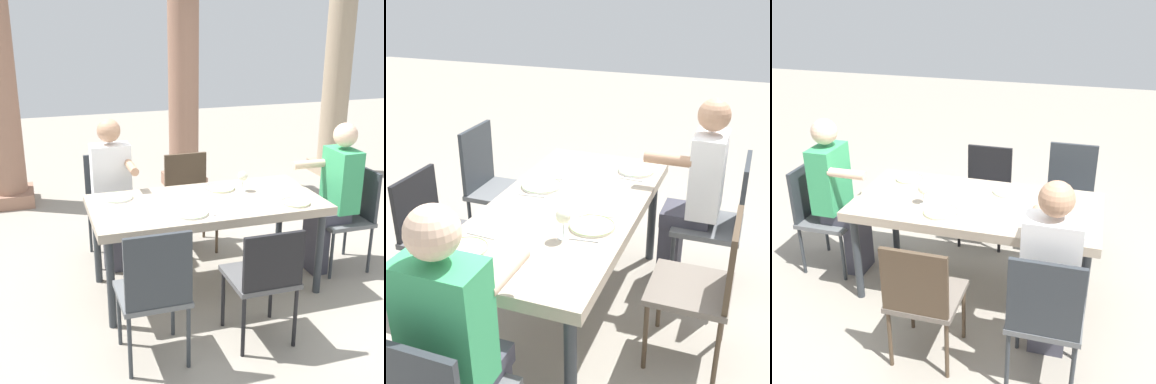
# 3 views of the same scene
# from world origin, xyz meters

# --- Properties ---
(ground_plane) EXTENTS (16.00, 16.00, 0.00)m
(ground_plane) POSITION_xyz_m (0.00, 0.00, 0.00)
(ground_plane) COLOR gray
(dining_table) EXTENTS (1.84, 0.87, 0.77)m
(dining_table) POSITION_xyz_m (0.00, 0.00, 0.70)
(dining_table) COLOR tan
(dining_table) RESTS_ON ground
(chair_west_north) EXTENTS (0.44, 0.44, 0.96)m
(chair_west_north) POSITION_xyz_m (-0.64, 0.86, 0.55)
(chair_west_north) COLOR #5B5E61
(chair_west_north) RESTS_ON ground
(chair_west_south) EXTENTS (0.44, 0.44, 0.97)m
(chair_west_south) POSITION_xyz_m (-0.64, -0.86, 0.55)
(chair_west_south) COLOR #5B5E61
(chair_west_south) RESTS_ON ground
(chair_mid_north) EXTENTS (0.44, 0.44, 0.90)m
(chair_mid_north) POSITION_xyz_m (0.12, 0.86, 0.52)
(chair_mid_north) COLOR #6A6158
(chair_mid_north) RESTS_ON ground
(chair_mid_south) EXTENTS (0.44, 0.44, 0.87)m
(chair_mid_south) POSITION_xyz_m (0.12, -0.85, 0.52)
(chair_mid_south) COLOR #4F4F50
(chair_mid_south) RESTS_ON ground
(diner_woman_green) EXTENTS (0.49, 0.35, 1.32)m
(diner_woman_green) POSITION_xyz_m (1.16, 0.00, 0.71)
(diner_woman_green) COLOR #3F3F4C
(diner_woman_green) RESTS_ON ground
(diner_man_white) EXTENTS (0.35, 0.49, 1.32)m
(diner_man_white) POSITION_xyz_m (-0.64, 0.68, 0.71)
(diner_man_white) COLOR #3F3F4C
(diner_man_white) RESTS_ON ground
(plate_0) EXTENTS (0.25, 0.25, 0.02)m
(plate_0) POSITION_xyz_m (-0.67, 0.26, 0.78)
(plate_0) COLOR white
(plate_0) RESTS_ON dining_table
(fork_0) EXTENTS (0.02, 0.17, 0.01)m
(fork_0) POSITION_xyz_m (-0.82, 0.26, 0.77)
(fork_0) COLOR silver
(fork_0) RESTS_ON dining_table
(spoon_0) EXTENTS (0.03, 0.17, 0.01)m
(spoon_0) POSITION_xyz_m (-0.52, 0.26, 0.77)
(spoon_0) COLOR silver
(spoon_0) RESTS_ON dining_table
(plate_1) EXTENTS (0.26, 0.26, 0.02)m
(plate_1) POSITION_xyz_m (-0.21, -0.24, 0.78)
(plate_1) COLOR white
(plate_1) RESTS_ON dining_table
(fork_1) EXTENTS (0.03, 0.17, 0.01)m
(fork_1) POSITION_xyz_m (-0.36, -0.24, 0.77)
(fork_1) COLOR silver
(fork_1) RESTS_ON dining_table
(spoon_1) EXTENTS (0.03, 0.17, 0.01)m
(spoon_1) POSITION_xyz_m (-0.06, -0.24, 0.77)
(spoon_1) COLOR silver
(spoon_1) RESTS_ON dining_table
(plate_2) EXTENTS (0.25, 0.25, 0.02)m
(plate_2) POSITION_xyz_m (0.20, 0.24, 0.78)
(plate_2) COLOR silver
(plate_2) RESTS_ON dining_table
(wine_glass_2) EXTENTS (0.08, 0.08, 0.17)m
(wine_glass_2) POSITION_xyz_m (0.36, 0.14, 0.89)
(wine_glass_2) COLOR white
(wine_glass_2) RESTS_ON dining_table
(fork_2) EXTENTS (0.02, 0.17, 0.01)m
(fork_2) POSITION_xyz_m (0.05, 0.24, 0.77)
(fork_2) COLOR silver
(fork_2) RESTS_ON dining_table
(spoon_2) EXTENTS (0.03, 0.17, 0.01)m
(spoon_2) POSITION_xyz_m (0.35, 0.24, 0.77)
(spoon_2) COLOR silver
(spoon_2) RESTS_ON dining_table
(plate_3) EXTENTS (0.22, 0.22, 0.02)m
(plate_3) POSITION_xyz_m (0.64, -0.27, 0.78)
(plate_3) COLOR silver
(plate_3) RESTS_ON dining_table
(fork_3) EXTENTS (0.03, 0.17, 0.01)m
(fork_3) POSITION_xyz_m (0.49, -0.27, 0.77)
(fork_3) COLOR silver
(fork_3) RESTS_ON dining_table
(spoon_3) EXTENTS (0.03, 0.17, 0.01)m
(spoon_3) POSITION_xyz_m (0.79, -0.27, 0.77)
(spoon_3) COLOR silver
(spoon_3) RESTS_ON dining_table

